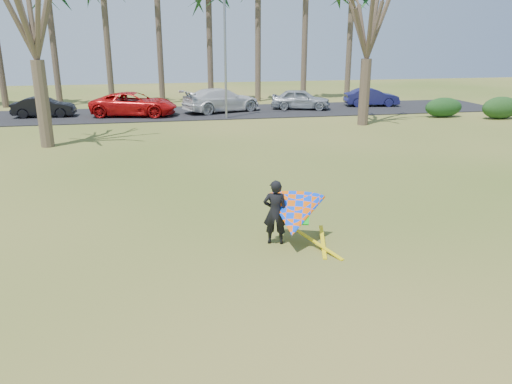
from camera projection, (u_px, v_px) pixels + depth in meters
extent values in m
plane|color=#2D5612|center=(272.00, 258.00, 12.39)|extent=(100.00, 100.00, 0.00)
cube|color=black|center=(193.00, 113.00, 35.78)|extent=(46.00, 7.00, 0.06)
cylinder|color=#493C2C|center=(54.00, 47.00, 38.18)|extent=(0.48, 0.48, 9.00)
cylinder|color=#4C402E|center=(107.00, 42.00, 38.83)|extent=(0.48, 0.48, 9.70)
cylinder|color=#46362A|center=(159.00, 37.00, 39.47)|extent=(0.48, 0.48, 10.40)
cylinder|color=#483A2B|center=(210.00, 46.00, 40.44)|extent=(0.48, 0.48, 9.00)
cylinder|color=#4F3E2F|center=(258.00, 42.00, 41.09)|extent=(0.48, 0.48, 9.70)
cylinder|color=brown|center=(305.00, 37.00, 41.73)|extent=(0.48, 0.48, 10.40)
cylinder|color=#473A2A|center=(349.00, 46.00, 42.70)|extent=(0.48, 0.48, 9.00)
cylinder|color=#4F3F2F|center=(43.00, 104.00, 24.29)|extent=(0.64, 0.64, 4.20)
cylinder|color=#4A392C|center=(364.00, 92.00, 30.52)|extent=(0.64, 0.64, 3.99)
cylinder|color=gray|center=(225.00, 57.00, 32.16)|extent=(0.16, 0.16, 8.00)
ellipsoid|color=#143814|center=(444.00, 107.00, 33.87)|extent=(2.65, 1.20, 1.32)
ellipsoid|color=#183A15|center=(501.00, 108.00, 33.13)|extent=(2.65, 1.25, 1.47)
imported|color=black|center=(44.00, 107.00, 33.61)|extent=(4.07, 1.51, 1.33)
imported|color=red|center=(134.00, 104.00, 34.01)|extent=(6.19, 3.83, 1.60)
imported|color=silver|center=(222.00, 100.00, 35.87)|extent=(6.21, 4.22, 1.67)
imported|color=#99A0A6|center=(301.00, 99.00, 37.16)|extent=(4.67, 3.03, 1.48)
imported|color=#1B1C53|center=(372.00, 97.00, 38.90)|extent=(4.33, 2.03, 1.37)
imported|color=black|center=(275.00, 212.00, 13.02)|extent=(0.72, 0.56, 1.74)
cone|color=#0541FF|center=(294.00, 215.00, 12.87)|extent=(2.13, 2.39, 2.02)
cube|color=#0CBF19|center=(300.00, 217.00, 12.83)|extent=(0.62, 0.60, 0.24)
cube|color=yellow|center=(318.00, 248.00, 12.90)|extent=(0.85, 1.66, 0.28)
cube|color=yellow|center=(323.00, 245.00, 13.12)|extent=(0.56, 1.76, 0.22)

